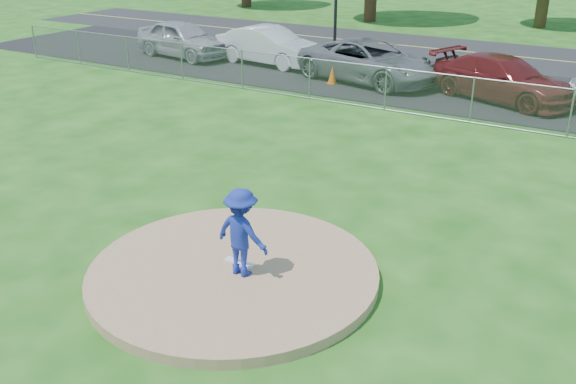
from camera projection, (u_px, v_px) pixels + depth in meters
name	position (u px, v px, depth m)	size (l,w,h in m)	color
ground	(419.00, 134.00, 19.90)	(120.00, 120.00, 0.00)	#195111
pitchers_mound	(233.00, 273.00, 11.95)	(5.40, 5.40, 0.20)	#A07A58
pitching_rubber	(239.00, 262.00, 12.06)	(0.60, 0.15, 0.04)	white
chain_link_fence	(442.00, 97.00, 21.19)	(40.00, 0.06, 1.50)	gray
parking_lot	(477.00, 90.00, 25.04)	(50.00, 8.00, 0.01)	black
street	(520.00, 57.00, 30.97)	(60.00, 7.00, 0.01)	black
pitcher	(242.00, 232.00, 11.42)	(1.07, 0.62, 1.66)	#1B2C98
traffic_cone	(332.00, 75.00, 25.83)	(0.36, 0.36, 0.70)	orange
parked_car_silver	(183.00, 39.00, 30.59)	(2.04, 5.06, 1.72)	#A4A4A8
parked_car_white	(269.00, 46.00, 29.08)	(1.77, 5.07, 1.67)	silver
parked_car_gray	(369.00, 61.00, 25.97)	(2.76, 5.98, 1.66)	slate
parked_car_darkred	(503.00, 79.00, 23.32)	(2.23, 5.47, 1.59)	maroon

